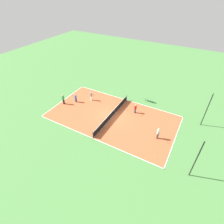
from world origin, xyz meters
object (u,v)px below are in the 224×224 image
Objects in this scene: player_coach_red at (135,108)px; fence_post_back_left at (207,110)px; tennis_ball_near_net at (87,117)px; bench at (149,100)px; fence_post_back_right at (196,160)px; tennis_net at (112,114)px; tennis_ball_midcourt at (63,101)px; player_far_white at (158,133)px; player_far_green at (63,99)px; tennis_ball_far_baseline at (155,155)px; player_near_blue at (76,98)px; player_baseline_gray at (91,95)px.

player_coach_red is 9.70m from fence_post_back_left.
tennis_ball_near_net is 16.73m from fence_post_back_left.
bench is 14.20m from fence_post_back_right.
tennis_net is 9.23m from tennis_ball_midcourt.
player_far_white is (1.05, 7.35, 0.48)m from tennis_net.
tennis_net is at bearing 92.94° from tennis_ball_midcourt.
bench is 1.06× the size of player_coach_red.
tennis_net is 5.89× the size of player_far_white.
player_far_green is 1.00× the size of player_far_white.
tennis_ball_far_baseline is at bearing 28.64° from player_coach_red.
tennis_ball_midcourt is 21.75m from fence_post_back_right.
player_far_green is 16.93m from tennis_ball_far_baseline.
player_coach_red is 10.12m from player_near_blue.
tennis_net is 7.49m from bench.
player_coach_red is 12.29m from tennis_ball_midcourt.
player_baseline_gray is at bearing -142.91° from player_near_blue.
player_baseline_gray is (0.38, -7.94, 0.07)m from player_coach_red.
player_far_green is 21.44m from fence_post_back_left.
player_near_blue reaches higher than tennis_ball_midcourt.
fence_post_back_right is (9.21, 0.00, 0.00)m from fence_post_back_left.
fence_post_back_right is (3.68, 20.65, 1.58)m from player_far_green.
fence_post_back_right is at bearing 80.26° from tennis_ball_near_net.
tennis_ball_near_net is at bearing -99.74° from fence_post_back_right.
player_near_blue reaches higher than bench.
player_coach_red is 22.47× the size of tennis_ball_midcourt.
player_baseline_gray is 18.64m from fence_post_back_right.
player_near_blue is at bearing -77.95° from fence_post_back_left.
player_baseline_gray is at bearing -114.85° from tennis_ball_far_baseline.
tennis_net is 1.97× the size of fence_post_back_right.
tennis_net is at bearing -116.21° from tennis_ball_far_baseline.
player_far_green is at bearing 41.55° from player_near_blue.
tennis_net is 7.44m from player_far_white.
player_far_white reaches higher than tennis_ball_far_baseline.
fence_post_back_left is at bearing 91.65° from player_coach_red.
fence_post_back_right is (11.19, 8.45, 2.21)m from bench.
tennis_ball_near_net is (1.08, 5.49, -0.97)m from player_far_green.
player_far_white is at bearing 170.18° from player_near_blue.
tennis_ball_midcourt is at bearing -87.06° from tennis_net.
tennis_net is 150.52× the size of tennis_ball_near_net.
player_far_white reaches higher than bench.
tennis_ball_far_baseline is (10.52, 4.43, -0.33)m from bench.
player_near_blue is at bearing -104.87° from fence_post_back_right.
player_near_blue is 19.75m from fence_post_back_left.
player_baseline_gray is at bearing -153.38° from tennis_ball_near_net.
fence_post_back_left is (-2.02, 9.34, 1.71)m from player_coach_red.
fence_post_back_left is (-8.54, 4.02, 2.55)m from tennis_ball_far_baseline.
bench is 0.99× the size of player_baseline_gray.
fence_post_back_left is (-6.61, 15.16, 2.55)m from tennis_ball_near_net.
fence_post_back_left is at bearing -13.19° from bench.
player_coach_red reaches higher than player_near_blue.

